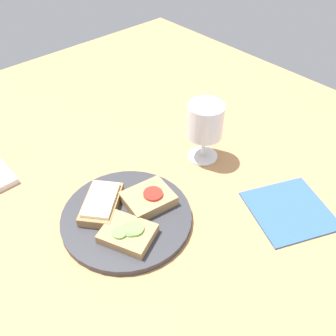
{
  "coord_description": "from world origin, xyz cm",
  "views": [
    {
      "loc": [
        -32.13,
        -47.68,
        59.58
      ],
      "look_at": [
        6.38,
        -5.02,
        8.0
      ],
      "focal_mm": 40.0,
      "sensor_mm": 36.0,
      "label": 1
    }
  ],
  "objects_px": {
    "plate": "(127,217)",
    "wine_glass": "(205,123)",
    "napkin": "(289,210)",
    "sandwich_with_cucumber": "(128,233)",
    "sandwich_with_cheese": "(101,203)",
    "sandwich_with_tomato": "(149,198)"
  },
  "relations": [
    {
      "from": "plate",
      "to": "sandwich_with_cheese",
      "type": "relative_size",
      "value": 2.03
    },
    {
      "from": "plate",
      "to": "wine_glass",
      "type": "bearing_deg",
      "value": 7.86
    },
    {
      "from": "plate",
      "to": "napkin",
      "type": "relative_size",
      "value": 1.69
    },
    {
      "from": "sandwich_with_cucumber",
      "to": "sandwich_with_tomato",
      "type": "height_order",
      "value": "sandwich_with_tomato"
    },
    {
      "from": "plate",
      "to": "napkin",
      "type": "xyz_separation_m",
      "value": [
        0.26,
        -0.2,
        -0.0
      ]
    },
    {
      "from": "napkin",
      "to": "sandwich_with_tomato",
      "type": "bearing_deg",
      "value": 135.82
    },
    {
      "from": "sandwich_with_tomato",
      "to": "wine_glass",
      "type": "xyz_separation_m",
      "value": [
        0.2,
        0.04,
        0.07
      ]
    },
    {
      "from": "sandwich_with_cheese",
      "to": "wine_glass",
      "type": "height_order",
      "value": "wine_glass"
    },
    {
      "from": "sandwich_with_cucumber",
      "to": "napkin",
      "type": "bearing_deg",
      "value": -28.65
    },
    {
      "from": "sandwich_with_cucumber",
      "to": "napkin",
      "type": "distance_m",
      "value": 0.33
    },
    {
      "from": "sandwich_with_cucumber",
      "to": "wine_glass",
      "type": "xyz_separation_m",
      "value": [
        0.28,
        0.08,
        0.07
      ]
    },
    {
      "from": "sandwich_with_cucumber",
      "to": "plate",
      "type": "bearing_deg",
      "value": 56.65
    },
    {
      "from": "sandwich_with_cucumber",
      "to": "napkin",
      "type": "height_order",
      "value": "sandwich_with_cucumber"
    },
    {
      "from": "wine_glass",
      "to": "plate",
      "type": "bearing_deg",
      "value": -172.14
    },
    {
      "from": "sandwich_with_tomato",
      "to": "napkin",
      "type": "xyz_separation_m",
      "value": [
        0.2,
        -0.2,
        -0.02
      ]
    },
    {
      "from": "sandwich_with_cucumber",
      "to": "sandwich_with_tomato",
      "type": "xyz_separation_m",
      "value": [
        0.08,
        0.04,
        0.0
      ]
    },
    {
      "from": "sandwich_with_cheese",
      "to": "wine_glass",
      "type": "relative_size",
      "value": 0.89
    },
    {
      "from": "sandwich_with_cheese",
      "to": "napkin",
      "type": "distance_m",
      "value": 0.38
    },
    {
      "from": "plate",
      "to": "wine_glass",
      "type": "relative_size",
      "value": 1.8
    },
    {
      "from": "sandwich_with_cucumber",
      "to": "sandwich_with_tomato",
      "type": "relative_size",
      "value": 1.1
    },
    {
      "from": "sandwich_with_cheese",
      "to": "sandwich_with_cucumber",
      "type": "xyz_separation_m",
      "value": [
        -0.01,
        -0.09,
        -0.0
      ]
    },
    {
      "from": "napkin",
      "to": "sandwich_with_cucumber",
      "type": "bearing_deg",
      "value": 151.35
    }
  ]
}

